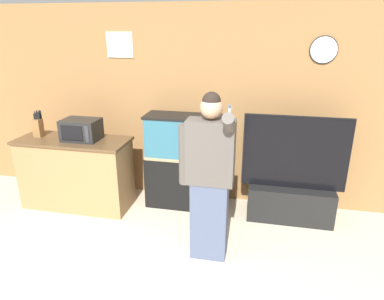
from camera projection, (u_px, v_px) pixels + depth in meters
wall_back_paneled at (182, 106)px, 4.61m from camera, size 10.00×0.08×2.60m
counter_island at (77, 173)px, 4.56m from camera, size 1.46×0.59×0.94m
microwave at (81, 130)px, 4.34m from camera, size 0.46×0.33×0.27m
knife_block at (38, 127)px, 4.47m from camera, size 0.10×0.11×0.34m
aquarium_on_stand at (183, 162)px, 4.52m from camera, size 0.97×0.41×1.25m
tv_on_stand at (291, 190)px, 4.25m from camera, size 1.25×0.40×1.34m
person_standing at (209, 177)px, 3.37m from camera, size 0.55×0.42×1.76m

